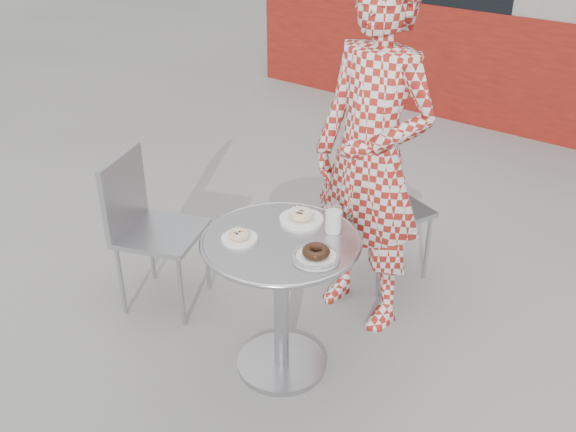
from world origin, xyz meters
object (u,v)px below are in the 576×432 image
Objects in this scene: plate_far at (301,216)px; milk_cup at (333,220)px; chair_far at (384,235)px; plate_checker at (316,255)px; plate_near at (240,236)px; chair_left at (162,260)px; bistro_table at (281,273)px; seated_person at (372,159)px.

plate_far is 1.67× the size of milk_cup.
chair_far is 1.13m from plate_checker.
milk_cup reaches higher than plate_near.
plate_near is (0.69, -0.13, 0.46)m from chair_left.
bistro_table is 0.28m from plate_checker.
bistro_table is at bearing 38.25° from plate_near.
seated_person is at bearing -78.06° from chair_left.
milk_cup is at bearing 54.17° from bistro_table.
plate_far and plate_checker have the same top height.
plate_near is (-0.14, -0.11, 0.19)m from bistro_table.
seated_person is at bearing 77.81° from plate_far.
seated_person is at bearing 102.45° from plate_checker.
plate_far is at bearing -95.53° from seated_person.
plate_checker is at bearing -70.90° from seated_person.
chair_far reaches higher than bistro_table.
chair_far reaches higher than plate_checker.
milk_cup is at bearing 1.90° from plate_far.
chair_left is at bearing -170.08° from milk_cup.
chair_left is 0.94m from plate_far.
seated_person is 8.92× the size of plate_far.
plate_checker is at bearing 13.09° from plate_near.
plate_near is (-0.11, -1.08, 0.46)m from chair_far.
milk_cup is (0.14, 0.19, 0.23)m from bistro_table.
plate_far is (0.00, -0.79, 0.47)m from chair_far.
bistro_table is 3.57× the size of plate_far.
bistro_table is at bearing -125.83° from milk_cup.
chair_far is at bearing 84.44° from plate_near.
chair_far is 4.18× the size of plate_far.
milk_cup is at bearing 107.06° from plate_checker.
chair_left is at bearing -139.72° from seated_person.
chair_far is at bearing 90.20° from plate_far.
chair_far is 0.73m from seated_person.
bistro_table is 0.85× the size of chair_far.
seated_person reaches higher than chair_left.
plate_near is at bearing -98.88° from seated_person.
chair_far is 5.33× the size of plate_near.
plate_checker is at bearing -8.05° from bistro_table.
bistro_table is 0.26m from plate_near.
chair_far is 4.17× the size of plate_checker.
plate_checker is (0.14, -0.64, -0.16)m from seated_person.
seated_person is (0.06, 0.61, 0.35)m from bistro_table.
milk_cup reaches higher than bistro_table.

